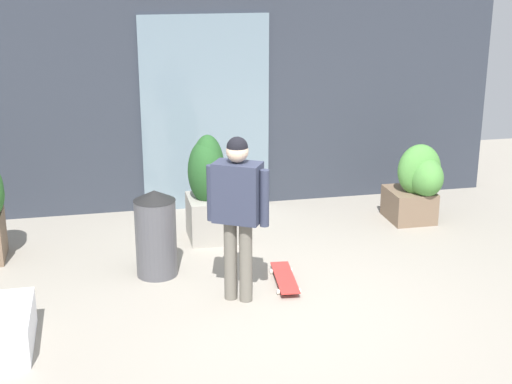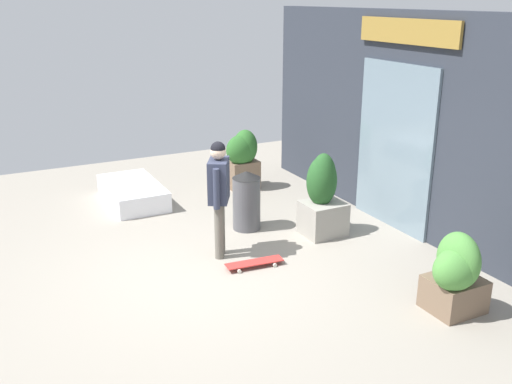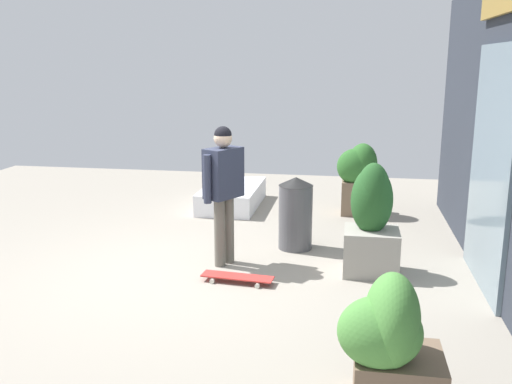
{
  "view_description": "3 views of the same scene",
  "coord_description": "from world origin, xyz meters",
  "px_view_note": "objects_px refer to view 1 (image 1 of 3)",
  "views": [
    {
      "loc": [
        -1.62,
        -6.4,
        3.33
      ],
      "look_at": [
        -0.07,
        0.79,
        0.98
      ],
      "focal_mm": 52.64,
      "sensor_mm": 36.0,
      "label": 1
    },
    {
      "loc": [
        6.59,
        -2.59,
        3.53
      ],
      "look_at": [
        -0.07,
        0.79,
        0.98
      ],
      "focal_mm": 40.32,
      "sensor_mm": 36.0,
      "label": 2
    },
    {
      "loc": [
        6.01,
        1.82,
        2.41
      ],
      "look_at": [
        -0.07,
        0.79,
        0.98
      ],
      "focal_mm": 39.68,
      "sensor_mm": 36.0,
      "label": 3
    }
  ],
  "objects_px": {
    "planter_box_right": "(418,184)",
    "skateboarder": "(238,202)",
    "trash_bin": "(156,233)",
    "skateboard": "(285,278)",
    "planter_box_mid": "(209,188)"
  },
  "relations": [
    {
      "from": "skateboarder",
      "to": "planter_box_right",
      "type": "relative_size",
      "value": 1.64
    },
    {
      "from": "skateboarder",
      "to": "planter_box_mid",
      "type": "xyz_separation_m",
      "value": [
        -0.02,
        1.73,
        -0.39
      ]
    },
    {
      "from": "skateboarder",
      "to": "skateboard",
      "type": "height_order",
      "value": "skateboarder"
    },
    {
      "from": "skateboard",
      "to": "skateboarder",
      "type": "bearing_deg",
      "value": 121.61
    },
    {
      "from": "planter_box_right",
      "to": "planter_box_mid",
      "type": "bearing_deg",
      "value": -178.84
    },
    {
      "from": "skateboard",
      "to": "trash_bin",
      "type": "xyz_separation_m",
      "value": [
        -1.29,
        0.51,
        0.42
      ]
    },
    {
      "from": "skateboard",
      "to": "planter_box_right",
      "type": "height_order",
      "value": "planter_box_right"
    },
    {
      "from": "planter_box_mid",
      "to": "trash_bin",
      "type": "distance_m",
      "value": 1.2
    },
    {
      "from": "planter_box_right",
      "to": "skateboarder",
      "type": "bearing_deg",
      "value": -146.39
    },
    {
      "from": "trash_bin",
      "to": "planter_box_mid",
      "type": "bearing_deg",
      "value": 52.8
    },
    {
      "from": "planter_box_right",
      "to": "trash_bin",
      "type": "relative_size",
      "value": 1.07
    },
    {
      "from": "planter_box_mid",
      "to": "trash_bin",
      "type": "xyz_separation_m",
      "value": [
        -0.72,
        -0.95,
        -0.16
      ]
    },
    {
      "from": "skateboarder",
      "to": "planter_box_mid",
      "type": "height_order",
      "value": "skateboarder"
    },
    {
      "from": "planter_box_right",
      "to": "skateboard",
      "type": "bearing_deg",
      "value": -144.65
    },
    {
      "from": "skateboard",
      "to": "planter_box_mid",
      "type": "xyz_separation_m",
      "value": [
        -0.57,
        1.46,
        0.58
      ]
    }
  ]
}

